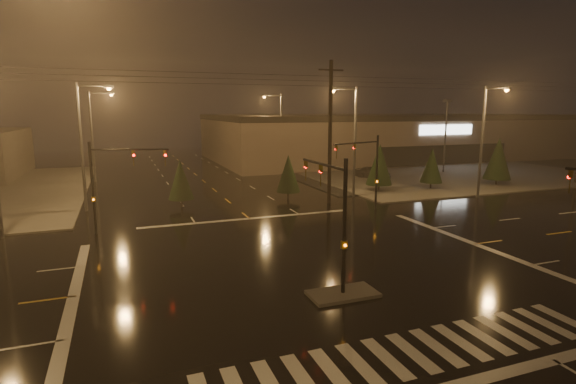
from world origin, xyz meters
The scene contains 22 objects.
ground centered at (0.00, 0.00, 0.00)m, with size 140.00×140.00×0.00m, color black.
sidewalk_ne centered at (30.00, 30.00, 0.06)m, with size 36.00×36.00×0.12m, color #484540.
median_island centered at (0.00, -4.00, 0.07)m, with size 3.00×1.60×0.15m, color #484540.
crosswalk centered at (0.00, -9.00, 0.01)m, with size 15.00×2.60×0.01m, color beige.
stop_bar_far centered at (0.00, 11.00, 0.01)m, with size 16.00×0.50×0.01m, color beige.
parking_lot centered at (35.00, 28.00, 0.04)m, with size 50.00×24.00×0.08m, color black.
retail_building centered at (35.00, 45.99, 3.84)m, with size 60.20×28.30×7.20m.
signal_mast_median centered at (0.00, -3.07, 3.75)m, with size 0.25×4.59×6.00m.
signal_mast_ne centered at (9.50, 10.14, 3.79)m, with size 4.84×1.86×6.00m.
signal_mast_nw centered at (-9.50, 10.14, 3.79)m, with size 4.84×1.86×6.00m.
streetlight_1 centered at (-11.18, 18.00, 5.80)m, with size 2.77×0.32×10.00m.
streetlight_2 centered at (-11.18, 34.00, 5.80)m, with size 2.77×0.32×10.00m.
streetlight_3 centered at (11.18, 16.00, 5.80)m, with size 2.77×0.32×10.00m.
streetlight_4 centered at (11.18, 36.00, 5.80)m, with size 2.77×0.32×10.00m.
streetlight_6 centered at (22.00, 11.18, 5.80)m, with size 0.32×2.77×10.00m.
utility_pole_1 centered at (8.00, 14.00, 6.13)m, with size 2.20×0.32×12.00m.
conifer_0 centered at (15.10, 17.42, 2.71)m, with size 2.57×2.57×4.72m.
conifer_1 centered at (20.79, 16.72, 2.43)m, with size 2.22×2.22×4.17m.
conifer_2 centered at (28.83, 16.12, 2.90)m, with size 2.82×2.82×5.11m.
conifer_3 centered at (-4.18, 16.80, 2.32)m, with size 2.08×2.08×3.96m.
conifer_4 centered at (5.30, 16.84, 2.36)m, with size 2.13×2.13×4.03m.
car_parked centered at (18.87, 24.83, 0.73)m, with size 1.73×4.31×1.47m, color black.
Camera 1 is at (-8.72, -20.41, 7.97)m, focal length 28.00 mm.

